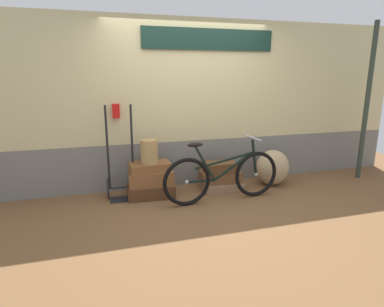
# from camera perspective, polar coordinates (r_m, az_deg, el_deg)

# --- Properties ---
(ground) EXTENTS (9.55, 5.20, 0.06)m
(ground) POSITION_cam_1_polar(r_m,az_deg,el_deg) (4.68, 1.98, -8.61)
(ground) COLOR brown
(station_building) EXTENTS (7.55, 0.74, 2.57)m
(station_building) POSITION_cam_1_polar(r_m,az_deg,el_deg) (5.16, -0.76, 8.65)
(station_building) COLOR slate
(station_building) RESTS_ON ground
(suitcase_0) EXTENTS (0.69, 0.40, 0.18)m
(suitcase_0) POSITION_cam_1_polar(r_m,az_deg,el_deg) (4.80, -7.21, -6.53)
(suitcase_0) COLOR #4C2D19
(suitcase_0) RESTS_ON ground
(suitcase_1) EXTENTS (0.66, 0.40, 0.21)m
(suitcase_1) POSITION_cam_1_polar(r_m,az_deg,el_deg) (4.76, -7.21, -4.22)
(suitcase_1) COLOR brown
(suitcase_1) RESTS_ON suitcase_0
(suitcase_2) EXTENTS (0.59, 0.36, 0.12)m
(suitcase_2) POSITION_cam_1_polar(r_m,az_deg,el_deg) (4.73, -7.43, -2.27)
(suitcase_2) COLOR brown
(suitcase_2) RESTS_ON suitcase_1
(suitcase_3) EXTENTS (0.63, 0.46, 0.13)m
(suitcase_3) POSITION_cam_1_polar(r_m,az_deg,el_deg) (5.10, 5.23, -5.61)
(suitcase_3) COLOR #937051
(suitcase_3) RESTS_ON ground
(suitcase_4) EXTENTS (0.64, 0.45, 0.17)m
(suitcase_4) POSITION_cam_1_polar(r_m,az_deg,el_deg) (5.08, 4.91, -3.94)
(suitcase_4) COLOR brown
(suitcase_4) RESTS_ON suitcase_3
(suitcase_5) EXTENTS (0.49, 0.33, 0.15)m
(suitcase_5) POSITION_cam_1_polar(r_m,az_deg,el_deg) (4.98, 4.93, -2.37)
(suitcase_5) COLOR brown
(suitcase_5) RESTS_ON suitcase_4
(wicker_basket) EXTENTS (0.24, 0.24, 0.34)m
(wicker_basket) POSITION_cam_1_polar(r_m,az_deg,el_deg) (4.65, -7.53, 0.34)
(wicker_basket) COLOR #A8844C
(wicker_basket) RESTS_ON suitcase_2
(luggage_trolley) EXTENTS (0.42, 0.37, 1.35)m
(luggage_trolley) POSITION_cam_1_polar(r_m,az_deg,el_deg) (4.78, -12.25, -4.12)
(luggage_trolley) COLOR black
(luggage_trolley) RESTS_ON ground
(burlap_sack) EXTENTS (0.54, 0.46, 0.57)m
(burlap_sack) POSITION_cam_1_polar(r_m,az_deg,el_deg) (5.39, 13.94, -2.41)
(burlap_sack) COLOR tan
(burlap_sack) RESTS_ON ground
(bicycle) EXTENTS (1.73, 0.46, 0.89)m
(bicycle) POSITION_cam_1_polar(r_m,az_deg,el_deg) (4.57, 5.36, -4.03)
(bicycle) COLOR black
(bicycle) RESTS_ON ground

